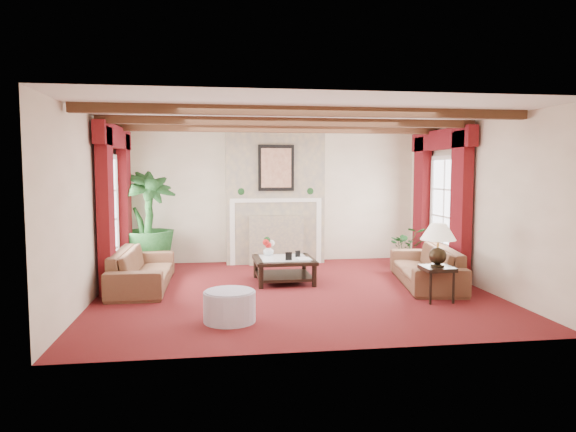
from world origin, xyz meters
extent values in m
plane|color=#440E0C|center=(0.00, 0.00, 0.00)|extent=(6.00, 6.00, 0.00)
plane|color=white|center=(0.00, 0.00, 2.70)|extent=(6.00, 6.00, 0.00)
cube|color=beige|center=(0.00, 2.75, 1.35)|extent=(6.00, 0.02, 2.70)
cube|color=beige|center=(-3.00, 0.00, 1.35)|extent=(0.02, 5.50, 2.70)
cube|color=beige|center=(3.00, 0.00, 1.35)|extent=(0.02, 5.50, 2.70)
imported|color=#370F14|center=(-2.39, 0.58, 0.42)|extent=(2.14, 0.65, 0.83)
imported|color=#370F14|center=(2.26, 0.16, 0.42)|extent=(2.35, 1.34, 0.84)
imported|color=black|center=(-2.49, 2.02, 0.53)|extent=(2.75, 2.84, 1.06)
imported|color=black|center=(2.51, 1.67, 0.31)|extent=(0.87, 0.93, 0.63)
cylinder|color=#A9A4BA|center=(-1.05, -1.54, 0.19)|extent=(0.65, 0.65, 0.38)
imported|color=silver|center=(-0.30, 0.96, 0.50)|extent=(0.28, 0.28, 0.19)
imported|color=black|center=(0.14, 0.44, 0.56)|extent=(0.22, 0.05, 0.29)
camera|label=1|loc=(-1.21, -7.88, 1.88)|focal=32.00mm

